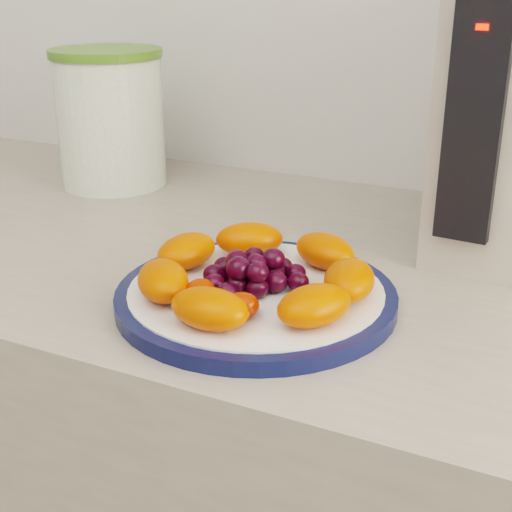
% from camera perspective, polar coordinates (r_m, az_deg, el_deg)
% --- Properties ---
extents(plate_rim, '(0.27, 0.27, 0.01)m').
position_cam_1_polar(plate_rim, '(0.68, 0.00, -3.31)').
color(plate_rim, '#0B133D').
rests_on(plate_rim, counter).
extents(plate_face, '(0.24, 0.24, 0.02)m').
position_cam_1_polar(plate_face, '(0.68, 0.00, -3.23)').
color(plate_face, white).
rests_on(plate_face, counter).
extents(canister, '(0.20, 0.20, 0.18)m').
position_cam_1_polar(canister, '(1.07, -11.54, 10.42)').
color(canister, '#496C19').
rests_on(canister, counter).
extents(canister_lid, '(0.21, 0.21, 0.01)m').
position_cam_1_polar(canister_lid, '(1.06, -11.95, 15.61)').
color(canister_lid, '#4E7925').
rests_on(canister_lid, canister).
extents(appliance_panel, '(0.05, 0.02, 0.23)m').
position_cam_1_polar(appliance_panel, '(0.72, 17.02, 10.06)').
color(appliance_panel, black).
rests_on(appliance_panel, appliance_body).
extents(appliance_led, '(0.01, 0.01, 0.01)m').
position_cam_1_polar(appliance_led, '(0.70, 17.66, 17.07)').
color(appliance_led, '#FF0C05').
rests_on(appliance_led, appliance_panel).
extents(fruit_plate, '(0.23, 0.23, 0.04)m').
position_cam_1_polar(fruit_plate, '(0.67, -0.22, -1.41)').
color(fruit_plate, '#E43800').
rests_on(fruit_plate, plate_face).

